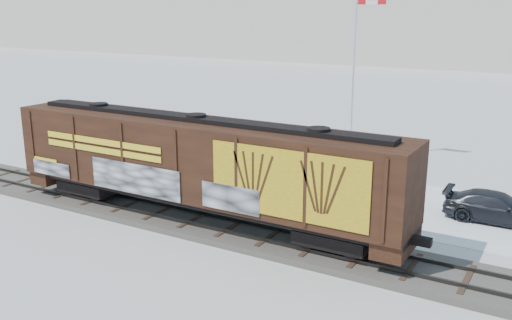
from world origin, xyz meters
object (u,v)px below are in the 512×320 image
Objects in this scene: car_white at (302,182)px; car_dark at (497,208)px; flagpole at (354,100)px; car_silver at (315,176)px; hopper_railcar at (197,162)px.

car_white is 9.55m from car_dark.
flagpole reaches higher than car_white.
car_silver reaches higher than car_white.
car_white is 0.94× the size of car_dark.
car_white is (2.24, 6.19, -2.26)m from hopper_railcar.
flagpole reaches higher than hopper_railcar.
flagpole is 2.20× the size of car_silver.
flagpole is at bearing 9.81° from car_silver.
car_silver is 1.05× the size of car_dark.
hopper_railcar is 1.76× the size of flagpole.
car_white is (-0.31, -1.00, -0.12)m from car_silver.
car_silver is 1.06m from car_white.
hopper_railcar reaches higher than car_white.
hopper_railcar is at bearing -97.68° from flagpole.
car_dark is at bearing -84.44° from car_silver.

